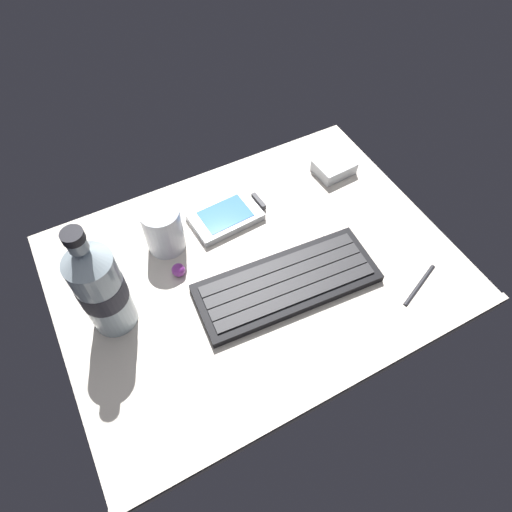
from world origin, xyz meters
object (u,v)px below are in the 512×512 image
object	(u,v)px
charger_block	(334,167)
stylus_pen	(420,284)
keyboard	(287,283)
water_bottle	(100,287)
handheld_device	(229,215)
trackball_mouse	(178,270)
juice_cup	(164,230)

from	to	relation	value
charger_block	stylus_pen	bearing A→B (deg)	-94.37
keyboard	water_bottle	size ratio (longest dim) A/B	1.43
handheld_device	charger_block	xyz separation A→B (cm)	(22.90, 1.07, 0.47)
stylus_pen	trackball_mouse	bearing A→B (deg)	126.13
trackball_mouse	charger_block	bearing A→B (deg)	12.73
handheld_device	trackball_mouse	world-z (taller)	trackball_mouse
charger_block	trackball_mouse	world-z (taller)	charger_block
handheld_device	stylus_pen	bearing A→B (deg)	-52.44
juice_cup	charger_block	size ratio (longest dim) A/B	1.21
juice_cup	trackball_mouse	bearing A→B (deg)	-94.07
keyboard	juice_cup	distance (cm)	21.83
water_bottle	trackball_mouse	distance (cm)	14.27
charger_block	trackball_mouse	xyz separation A→B (cm)	(-35.25, -7.96, -0.10)
handheld_device	stylus_pen	distance (cm)	34.05
water_bottle	stylus_pen	xyz separation A→B (cm)	(44.60, -17.11, -8.66)
handheld_device	charger_block	world-z (taller)	charger_block
charger_block	keyboard	bearing A→B (deg)	-139.16
keyboard	juice_cup	bearing A→B (deg)	129.88
juice_cup	water_bottle	bearing A→B (deg)	-141.71
juice_cup	charger_block	bearing A→B (deg)	2.49
juice_cup	stylus_pen	xyz separation A→B (cm)	(32.65, -26.54, -3.56)
keyboard	trackball_mouse	bearing A→B (deg)	144.72
keyboard	stylus_pen	size ratio (longest dim) A/B	3.13
keyboard	juice_cup	world-z (taller)	juice_cup
charger_block	stylus_pen	xyz separation A→B (cm)	(-2.14, -28.05, -0.85)
trackball_mouse	stylus_pen	bearing A→B (deg)	-31.25
trackball_mouse	handheld_device	bearing A→B (deg)	29.18
keyboard	juice_cup	size ratio (longest dim) A/B	3.50
keyboard	trackball_mouse	world-z (taller)	trackball_mouse
juice_cup	charger_block	world-z (taller)	juice_cup
handheld_device	water_bottle	bearing A→B (deg)	-157.49
keyboard	handheld_device	xyz separation A→B (cm)	(-1.96, 17.03, -0.08)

